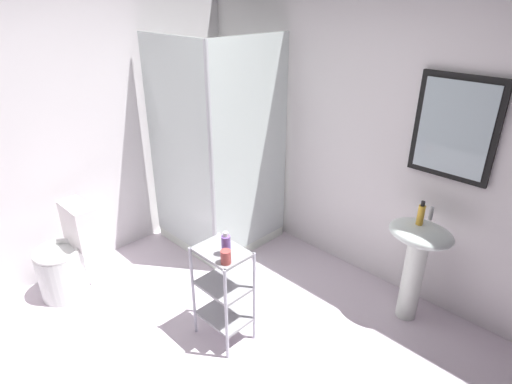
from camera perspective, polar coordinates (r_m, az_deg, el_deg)
The scene contains 11 objects.
ground_plane at distance 3.06m, azimuth -7.65°, elevation -23.88°, with size 4.20×4.20×0.02m, color silver.
wall_back at distance 3.56m, azimuth 15.42°, elevation 7.50°, with size 4.20×0.14×2.50m.
wall_left at distance 3.83m, azimuth -26.32°, elevation 6.94°, with size 0.10×4.20×2.50m, color white.
shower_stall at distance 4.10m, azimuth -5.04°, elevation -1.17°, with size 0.92×0.92×2.00m.
pedestal_sink at distance 3.31m, azimuth 20.98°, elevation -7.71°, with size 0.46×0.37×0.81m.
sink_faucet at distance 3.27m, azimuth 22.65°, elevation -2.70°, with size 0.03×0.03×0.10m, color silver.
toilet at distance 3.82m, azimuth -24.31°, elevation -8.32°, with size 0.37×0.49×0.76m.
storage_cart at distance 3.01m, azimuth -4.45°, elevation -12.74°, with size 0.38×0.28×0.74m.
hand_soap_bottle at distance 3.17m, azimuth 21.44°, elevation -2.84°, with size 0.05×0.05×0.18m.
conditioner_bottle_purple at distance 2.75m, azimuth -4.09°, elevation -7.16°, with size 0.06×0.06×0.17m.
rinse_cup at distance 2.69m, azimuth -4.11°, elevation -8.77°, with size 0.07×0.07×0.09m, color #B24742.
Camera 1 is at (1.65, -1.13, 2.30)m, focal length 29.52 mm.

